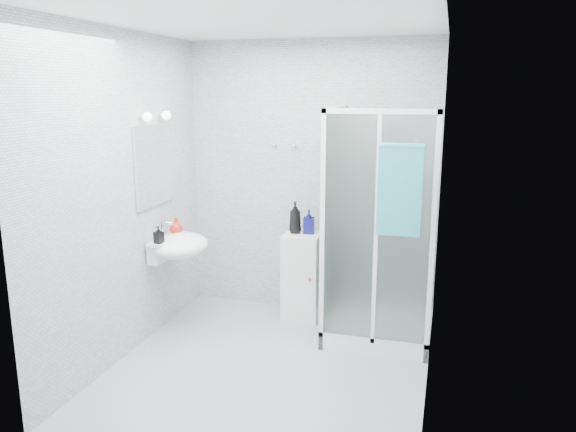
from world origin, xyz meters
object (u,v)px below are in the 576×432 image
(soap_dispenser_orange, at_px, (176,226))
(shampoo_bottle_b, at_px, (309,222))
(wall_basin, at_px, (178,246))
(shower_enclosure, at_px, (370,289))
(soap_dispenser_black, at_px, (159,235))
(storage_cabinet, at_px, (303,276))
(shampoo_bottle_a, at_px, (295,218))
(hand_towel, at_px, (400,188))

(soap_dispenser_orange, bearing_deg, shampoo_bottle_b, 23.65)
(wall_basin, bearing_deg, shampoo_bottle_b, 31.28)
(shower_enclosure, xyz_separation_m, soap_dispenser_black, (-1.74, -0.51, 0.49))
(storage_cabinet, distance_m, shampoo_bottle_b, 0.53)
(shampoo_bottle_a, bearing_deg, wall_basin, -146.35)
(storage_cabinet, xyz_separation_m, shampoo_bottle_b, (0.05, 0.04, 0.53))
(storage_cabinet, bearing_deg, shampoo_bottle_a, 170.27)
(shampoo_bottle_a, bearing_deg, hand_towel, -34.37)
(shampoo_bottle_a, bearing_deg, storage_cabinet, -10.65)
(soap_dispenser_orange, xyz_separation_m, soap_dispenser_black, (0.00, -0.33, -0.00))
(shampoo_bottle_a, xyz_separation_m, soap_dispenser_black, (-0.98, -0.79, -0.04))
(shampoo_bottle_b, bearing_deg, wall_basin, -148.72)
(shower_enclosure, distance_m, soap_dispenser_black, 1.87)
(storage_cabinet, bearing_deg, shower_enclosure, -20.95)
(storage_cabinet, bearing_deg, wall_basin, -148.30)
(wall_basin, relative_size, soap_dispenser_black, 3.77)
(shampoo_bottle_a, height_order, soap_dispenser_black, shampoo_bottle_a)
(wall_basin, relative_size, shampoo_bottle_a, 1.88)
(hand_towel, bearing_deg, shower_enclosure, 122.01)
(hand_towel, height_order, soap_dispenser_orange, hand_towel)
(shower_enclosure, height_order, shampoo_bottle_a, shower_enclosure)
(shower_enclosure, distance_m, storage_cabinet, 0.72)
(storage_cabinet, bearing_deg, shampoo_bottle_b, 41.81)
(shower_enclosure, relative_size, storage_cabinet, 2.41)
(shower_enclosure, distance_m, soap_dispenser_orange, 1.82)
(shampoo_bottle_a, bearing_deg, soap_dispenser_orange, -154.86)
(wall_basin, relative_size, shampoo_bottle_b, 2.51)
(shower_enclosure, bearing_deg, soap_dispenser_black, -163.74)
(storage_cabinet, xyz_separation_m, soap_dispenser_black, (-1.06, -0.78, 0.52))
(shower_enclosure, relative_size, shampoo_bottle_b, 8.97)
(wall_basin, height_order, shampoo_bottle_b, shampoo_bottle_b)
(shower_enclosure, xyz_separation_m, storage_cabinet, (-0.67, 0.27, -0.03))
(hand_towel, bearing_deg, wall_basin, 177.45)
(shower_enclosure, height_order, soap_dispenser_black, shower_enclosure)
(soap_dispenser_orange, distance_m, soap_dispenser_black, 0.33)
(soap_dispenser_orange, bearing_deg, wall_basin, -58.35)
(storage_cabinet, bearing_deg, soap_dispenser_black, -142.98)
(shower_enclosure, bearing_deg, hand_towel, -57.99)
(soap_dispenser_black, bearing_deg, storage_cabinet, 36.10)
(storage_cabinet, relative_size, hand_towel, 1.17)
(shampoo_bottle_b, bearing_deg, shampoo_bottle_a, -169.09)
(soap_dispenser_black, bearing_deg, shampoo_bottle_b, 36.31)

